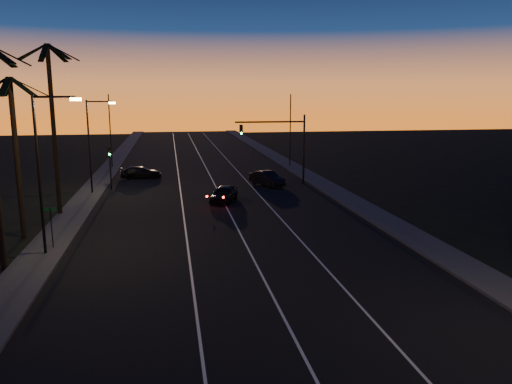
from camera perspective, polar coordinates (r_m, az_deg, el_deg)
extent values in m
cube|color=black|center=(39.89, -4.03, -1.93)|extent=(20.00, 170.00, 0.01)
cube|color=#363634|center=(40.36, -20.07, -2.33)|extent=(2.40, 170.00, 0.16)
cube|color=#363634|center=(42.45, 11.18, -1.21)|extent=(2.40, 170.00, 0.16)
cube|color=silver|center=(39.71, -8.35, -2.06)|extent=(0.12, 160.00, 0.01)
cube|color=silver|center=(39.94, -3.32, -1.88)|extent=(0.12, 160.00, 0.01)
cube|color=silver|center=(40.47, 1.61, -1.70)|extent=(0.12, 160.00, 0.01)
cube|color=black|center=(28.08, -26.59, 13.96)|extent=(2.18, 0.92, 1.18)
cylinder|color=black|center=(34.21, -25.65, 3.32)|extent=(0.32, 0.32, 10.00)
cube|color=black|center=(33.97, -24.47, 10.90)|extent=(2.18, 0.92, 1.18)
cube|color=black|center=(34.80, -25.14, 10.82)|extent=(1.25, 2.12, 1.18)
cube|color=black|center=(35.02, -26.62, 10.70)|extent=(1.34, 2.09, 1.18)
cube|color=black|center=(32.96, -26.75, 10.73)|extent=(0.45, 2.16, 1.18)
cube|color=black|center=(33.14, -25.17, 10.86)|extent=(1.95, 1.61, 1.18)
cylinder|color=black|center=(39.65, -22.10, 6.35)|extent=(0.32, 0.32, 12.50)
cube|color=black|center=(39.72, -21.14, 14.65)|extent=(2.18, 0.92, 1.18)
cube|color=black|center=(40.52, -21.79, 14.52)|extent=(1.25, 2.12, 1.18)
cube|color=black|center=(40.69, -23.10, 14.41)|extent=(1.34, 2.09, 1.18)
cube|color=black|center=(40.10, -24.14, 14.39)|extent=(2.18, 0.82, 1.18)
cube|color=black|center=(39.19, -24.13, 14.49)|extent=(1.90, 1.69, 1.18)
cube|color=black|center=(38.63, -23.02, 14.64)|extent=(0.45, 2.16, 1.18)
cube|color=black|center=(38.87, -21.67, 14.71)|extent=(1.95, 1.61, 1.18)
cylinder|color=black|center=(29.88, -23.54, 1.54)|extent=(0.16, 0.16, 9.00)
cylinder|color=black|center=(29.30, -22.08, 10.04)|extent=(2.20, 0.12, 0.12)
cube|color=#EBBD5E|center=(29.09, -19.92, 9.93)|extent=(0.55, 0.26, 0.16)
cylinder|color=black|center=(47.45, -18.51, 4.81)|extent=(0.16, 0.16, 8.50)
cylinder|color=black|center=(47.06, -17.48, 9.84)|extent=(2.20, 0.12, 0.12)
cube|color=#EBBD5E|center=(46.94, -16.12, 9.75)|extent=(0.55, 0.26, 0.16)
cylinder|color=black|center=(31.43, -22.31, -3.90)|extent=(0.06, 0.06, 2.60)
cube|color=#0E5421|center=(31.16, -22.47, -1.86)|extent=(0.70, 0.03, 0.20)
cylinder|color=black|center=(50.77, 5.49, 4.86)|extent=(0.20, 0.20, 7.00)
cylinder|color=black|center=(49.74, 1.62, 8.01)|extent=(7.00, 0.16, 0.16)
cube|color=black|center=(49.29, -1.71, 7.11)|extent=(0.32, 0.28, 1.00)
sphere|color=black|center=(49.10, -1.69, 7.47)|extent=(0.20, 0.20, 0.20)
sphere|color=black|center=(49.12, -1.69, 7.10)|extent=(0.20, 0.20, 0.20)
sphere|color=#14FF59|center=(49.15, -1.68, 6.72)|extent=(0.20, 0.20, 0.20)
cylinder|color=black|center=(49.48, -16.31, 2.66)|extent=(0.14, 0.14, 4.20)
cube|color=black|center=(49.28, -16.41, 4.50)|extent=(0.28, 0.25, 0.90)
sphere|color=black|center=(49.10, -16.44, 4.81)|extent=(0.18, 0.18, 0.18)
sphere|color=black|center=(49.13, -16.43, 4.48)|extent=(0.18, 0.18, 0.18)
sphere|color=#14FF59|center=(49.16, -16.41, 4.16)|extent=(0.18, 0.18, 0.18)
cylinder|color=black|center=(64.23, -16.32, 6.67)|extent=(0.14, 0.14, 9.00)
cylinder|color=black|center=(62.63, 3.94, 6.98)|extent=(0.14, 0.14, 9.00)
imported|color=black|center=(42.31, -3.70, -0.20)|extent=(3.08, 4.36, 1.38)
sphere|color=#FF0F05|center=(40.23, -5.63, -0.51)|extent=(0.18, 0.18, 0.18)
sphere|color=#FF0F05|center=(39.81, -3.76, -0.61)|extent=(0.18, 0.18, 0.18)
imported|color=black|center=(49.72, 1.28, 1.56)|extent=(3.23, 4.64, 1.45)
imported|color=black|center=(55.62, -13.03, 2.21)|extent=(4.58, 2.22, 1.29)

